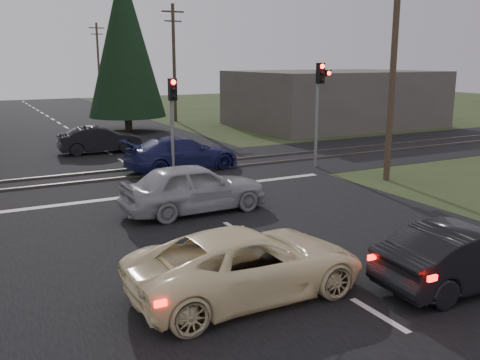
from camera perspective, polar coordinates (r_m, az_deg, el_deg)
ground at (r=13.20m, az=5.75°, el=-8.92°), size 120.00×120.00×0.00m
road at (r=21.86m, az=-8.82°, el=-0.21°), size 14.00×100.00×0.01m
rail_corridor at (r=23.72m, az=-10.41°, el=0.75°), size 120.00×8.00×0.01m
stop_line at (r=20.21m, az=-7.15°, el=-1.21°), size 13.00×0.35×0.00m
rail_near at (r=22.97m, az=-9.81°, el=0.49°), size 120.00×0.12×0.10m
rail_far at (r=24.46m, az=-10.98°, el=1.20°), size 120.00×0.12×0.10m
traffic_signal_right at (r=24.41m, az=8.51°, el=9.01°), size 0.68×0.48×4.70m
traffic_signal_center at (r=22.38m, az=-7.21°, el=7.41°), size 0.32×0.48×4.10m
utility_pole_near at (r=22.30m, az=16.05°, el=11.94°), size 1.80×0.26×9.00m
utility_pole_mid at (r=43.01m, az=-7.05°, el=12.51°), size 1.80×0.26×9.00m
utility_pole_far at (r=66.97m, az=-14.88°, el=12.26°), size 1.80×0.26×9.00m
conifer_tree at (r=37.65m, az=-12.20°, el=14.23°), size 5.20×5.20×11.00m
building_right at (r=40.76m, az=9.98°, el=8.57°), size 14.00×10.00×4.00m
cream_coupe at (r=11.27m, az=0.85°, el=-8.89°), size 5.12×2.41×1.42m
dark_hatchback at (r=12.68m, az=23.10°, el=-7.46°), size 4.33×1.67×1.41m
silver_car at (r=17.32m, az=-4.93°, el=-0.83°), size 4.77×2.00×1.61m
blue_sedan at (r=23.95m, az=-6.20°, el=2.82°), size 5.29×2.42×1.50m
dark_car_far at (r=29.21m, az=-14.71°, el=4.18°), size 4.34×1.76×1.40m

